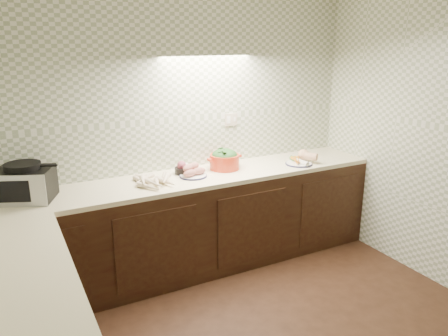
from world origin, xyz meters
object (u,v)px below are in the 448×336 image
toaster_oven (24,183)px  sweet_potato_plate (192,172)px  parsnip_pile (159,179)px  onion_bowl (183,169)px  veg_plate (301,158)px  dutch_oven (225,159)px

toaster_oven → sweet_potato_plate: 1.36m
parsnip_pile → sweet_potato_plate: 0.32m
onion_bowl → veg_plate: veg_plate is taller
dutch_oven → veg_plate: size_ratio=1.02×
dutch_oven → veg_plate: dutch_oven is taller
parsnip_pile → veg_plate: bearing=-2.1°
toaster_oven → parsnip_pile: size_ratio=1.25×
sweet_potato_plate → veg_plate: veg_plate is taller
sweet_potato_plate → veg_plate: size_ratio=0.73×
parsnip_pile → onion_bowl: (0.28, 0.16, 0.01)m
toaster_oven → veg_plate: (2.47, -0.15, -0.09)m
parsnip_pile → sweet_potato_plate: sweet_potato_plate is taller
dutch_oven → veg_plate: (0.76, -0.17, -0.05)m
sweet_potato_plate → veg_plate: bearing=-4.8°
onion_bowl → dutch_oven: 0.41m
sweet_potato_plate → dutch_oven: bearing=11.8°
parsnip_pile → dutch_oven: 0.70m
onion_bowl → parsnip_pile: bearing=-151.1°
veg_plate → sweet_potato_plate: bearing=175.2°
sweet_potato_plate → toaster_oven: bearing=177.7°
parsnip_pile → onion_bowl: bearing=28.9°
sweet_potato_plate → onion_bowl: bearing=109.1°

